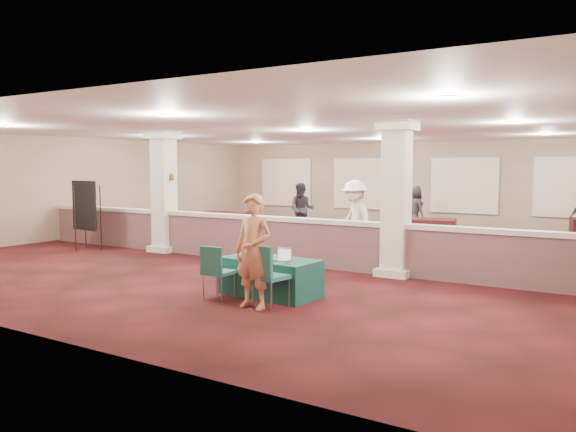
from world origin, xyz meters
The scene contains 31 objects.
ground centered at (0.00, 0.00, 0.00)m, with size 16.00×16.00×0.00m, color #421015.
wall_back centered at (0.00, 8.00, 1.60)m, with size 16.00×0.04×3.20m, color #7C6A56.
wall_front centered at (0.00, -8.00, 1.60)m, with size 16.00×0.04×3.20m, color #7C6A56.
wall_left centered at (-8.00, 0.00, 1.60)m, with size 0.04×16.00×3.20m, color #7C6A56.
ceiling centered at (0.00, 0.00, 3.20)m, with size 16.00×16.00×0.02m, color white.
partition_wall centered at (0.00, -1.50, 0.57)m, with size 15.60×0.28×1.10m.
column_left centered at (-3.50, -1.50, 1.64)m, with size 0.72×0.72×3.20m.
column_right centered at (3.00, -1.50, 1.64)m, with size 0.72×0.72×3.20m.
sconce_left centered at (-3.78, -1.50, 2.00)m, with size 0.12×0.12×0.18m.
sconce_right centered at (-3.22, -1.50, 2.00)m, with size 0.12×0.12×0.18m.
near_table centered at (1.78, -4.39, 0.33)m, with size 1.72×0.86×0.66m, color #103C34.
conf_chair_main centered at (2.21, -5.14, 0.60)m, with size 0.59×0.60×1.02m.
conf_chair_side centered at (1.14, -5.10, 0.54)m, with size 0.47×0.48×0.92m.
easel_board centered at (-5.44, -2.52, 1.20)m, with size 1.11×0.61×1.89m.
woman centered at (2.03, -5.26, 0.92)m, with size 0.66×0.44×1.84m, color #DE8660.
far_table_front_left centered at (-6.07, 0.30, 0.37)m, with size 1.81×0.91×0.74m, color black.
far_table_front_center centered at (-0.89, 0.30, 0.36)m, with size 1.79×0.90×0.73m, color black.
far_table_front_right centered at (3.15, 0.53, 0.38)m, with size 1.86×0.93×0.76m, color black.
far_table_back_left centered at (-5.23, 3.45, 0.33)m, with size 1.62×0.81×0.66m, color black.
far_table_back_center centered at (2.00, 3.20, 0.39)m, with size 1.92×0.96×0.78m, color black.
attendee_a centered at (-2.15, 3.51, 0.86)m, with size 0.83×0.46×1.73m, color black.
attendee_b centered at (1.21, 0.39, 0.97)m, with size 1.24×0.57×1.93m, color white.
attendee_d centered at (0.92, 5.79, 0.82)m, with size 0.81×0.44×1.65m, color black.
laptop_base centered at (2.05, -4.46, 0.67)m, with size 0.30×0.21×0.02m, color silver.
laptop_screen centered at (2.06, -4.35, 0.77)m, with size 0.30×0.01×0.20m, color silver.
screen_glow centered at (2.06, -4.36, 0.76)m, with size 0.27×0.00×0.17m, color silver.
knitting centered at (1.81, -4.61, 0.67)m, with size 0.36×0.27×0.03m, color #C1661F.
yarn_cream centered at (1.28, -4.43, 0.71)m, with size 0.10×0.10×0.10m, color beige.
yarn_red centered at (1.16, -4.28, 0.70)m, with size 0.09×0.09×0.09m, color maroon.
yarn_grey centered at (1.39, -4.24, 0.71)m, with size 0.09×0.09×0.09m, color #4F4F54.
scissors centered at (2.34, -4.69, 0.66)m, with size 0.11×0.03×0.01m, color red.
Camera 1 is at (7.12, -12.52, 2.26)m, focal length 35.00 mm.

